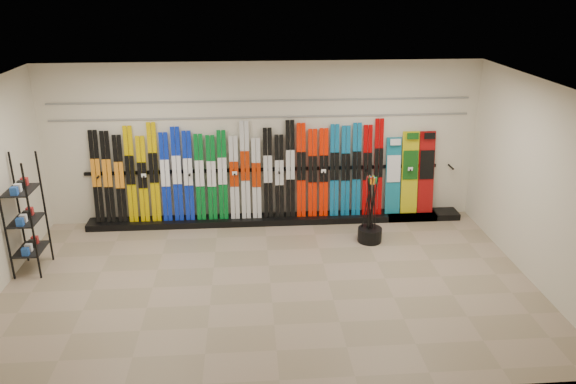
{
  "coord_description": "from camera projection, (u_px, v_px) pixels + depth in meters",
  "views": [
    {
      "loc": [
        -0.3,
        -7.51,
        4.37
      ],
      "look_at": [
        0.35,
        1.0,
        1.1
      ],
      "focal_mm": 35.0,
      "sensor_mm": 36.0,
      "label": 1
    }
  ],
  "objects": [
    {
      "name": "slatwall_rail_0",
      "position": [
        263.0,
        117.0,
        10.17
      ],
      "size": [
        7.6,
        0.02,
        0.03
      ],
      "primitive_type": "cube",
      "color": "gray",
      "rests_on": "back_wall"
    },
    {
      "name": "snowboards",
      "position": [
        410.0,
        174.0,
        10.65
      ],
      "size": [
        0.93,
        0.24,
        1.57
      ],
      "color": "#14728C",
      "rests_on": "ski_rack_base"
    },
    {
      "name": "accessory_rack",
      "position": [
        25.0,
        215.0,
        8.65
      ],
      "size": [
        0.4,
        0.6,
        1.87
      ],
      "primitive_type": "cube",
      "color": "black",
      "rests_on": "floor"
    },
    {
      "name": "slatwall_rail_1",
      "position": [
        263.0,
        101.0,
        10.06
      ],
      "size": [
        7.6,
        0.02,
        0.03
      ],
      "primitive_type": "cube",
      "color": "gray",
      "rests_on": "back_wall"
    },
    {
      "name": "ceiling",
      "position": [
        268.0,
        87.0,
        7.5
      ],
      "size": [
        8.0,
        8.0,
        0.0
      ],
      "primitive_type": "plane",
      "rotation": [
        3.14,
        0.0,
        0.0
      ],
      "color": "silver",
      "rests_on": "back_wall"
    },
    {
      "name": "ski_poles",
      "position": [
        370.0,
        209.0,
        9.74
      ],
      "size": [
        0.27,
        0.23,
        1.18
      ],
      "color": "black",
      "rests_on": "pole_bin"
    },
    {
      "name": "ski_rack_base",
      "position": [
        277.0,
        219.0,
        10.69
      ],
      "size": [
        8.0,
        0.4,
        0.12
      ],
      "primitive_type": "cube",
      "color": "black",
      "rests_on": "floor"
    },
    {
      "name": "skis",
      "position": [
        241.0,
        174.0,
        10.37
      ],
      "size": [
        5.37,
        0.23,
        1.84
      ],
      "color": "black",
      "rests_on": "ski_rack_base"
    },
    {
      "name": "floor",
      "position": [
        270.0,
        283.0,
        8.57
      ],
      "size": [
        8.0,
        8.0,
        0.0
      ],
      "primitive_type": "plane",
      "color": "gray",
      "rests_on": "ground"
    },
    {
      "name": "right_wall",
      "position": [
        538.0,
        184.0,
        8.32
      ],
      "size": [
        0.0,
        5.0,
        5.0
      ],
      "primitive_type": "plane",
      "rotation": [
        1.57,
        0.0,
        -1.57
      ],
      "color": "beige",
      "rests_on": "floor"
    },
    {
      "name": "back_wall",
      "position": [
        263.0,
        143.0,
        10.37
      ],
      "size": [
        8.0,
        0.0,
        8.0
      ],
      "primitive_type": "plane",
      "rotation": [
        1.57,
        0.0,
        0.0
      ],
      "color": "beige",
      "rests_on": "floor"
    },
    {
      "name": "pole_bin",
      "position": [
        370.0,
        235.0,
        9.9
      ],
      "size": [
        0.42,
        0.42,
        0.25
      ],
      "primitive_type": "cylinder",
      "color": "black",
      "rests_on": "floor"
    }
  ]
}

